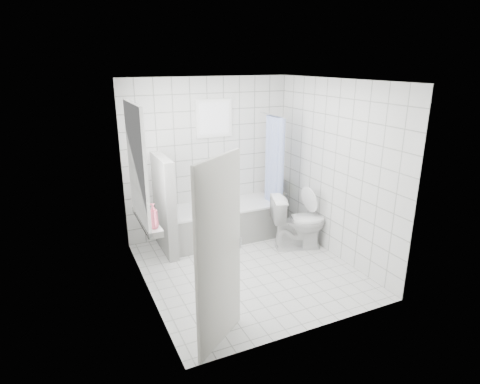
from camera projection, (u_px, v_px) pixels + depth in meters
name	position (u px, v px, depth m)	size (l,w,h in m)	color
ground	(248.00, 269.00, 5.71)	(3.00, 3.00, 0.00)	white
ceiling	(249.00, 80.00, 4.89)	(3.00, 3.00, 0.00)	white
wall_back	(209.00, 158.00, 6.59)	(2.80, 0.02, 2.60)	white
wall_front	(314.00, 221.00, 4.01)	(2.80, 0.02, 2.60)	white
wall_left	(142.00, 196.00, 4.74)	(0.02, 3.00, 2.60)	white
wall_right	(334.00, 170.00, 5.86)	(0.02, 3.00, 2.60)	white
window_left	(139.00, 166.00, 4.92)	(0.01, 0.90, 1.40)	white
window_back	(214.00, 118.00, 6.39)	(0.50, 0.01, 0.50)	white
window_sill	(147.00, 221.00, 5.17)	(0.18, 1.02, 0.08)	white
door	(219.00, 255.00, 3.95)	(0.04, 0.80, 2.00)	silver
bathtub	(223.00, 222.00, 6.62)	(1.83, 0.77, 0.58)	white
partition_wall	(164.00, 205.00, 6.04)	(0.15, 0.85, 1.50)	white
tiled_ledge	(277.00, 207.00, 7.32)	(0.40, 0.24, 0.55)	white
toilet	(298.00, 222.00, 6.26)	(0.48, 0.84, 0.85)	white
curtain_rod	(272.00, 115.00, 6.41)	(0.02, 0.02, 0.80)	silver
shower_curtain	(274.00, 171.00, 6.58)	(0.14, 0.48, 1.78)	#4560CA
tub_faucet	(221.00, 183.00, 6.78)	(0.18, 0.06, 0.06)	silver
sill_bottles	(148.00, 210.00, 5.04)	(0.16, 0.75, 0.31)	#DD6EC7
ledge_bottles	(278.00, 187.00, 7.16)	(0.19, 0.19, 0.25)	red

